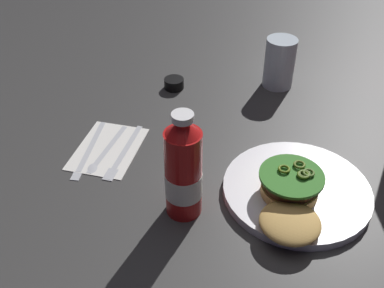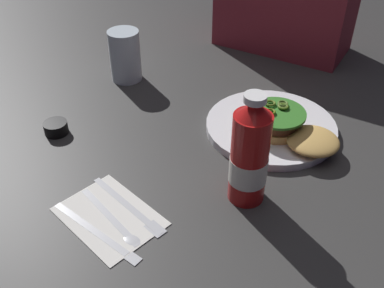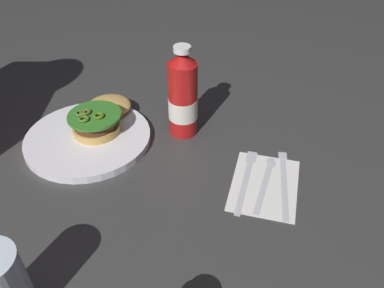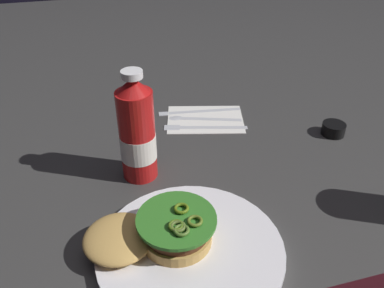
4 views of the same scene
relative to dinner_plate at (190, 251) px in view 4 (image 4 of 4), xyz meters
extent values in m
plane|color=#363634|center=(-0.14, -0.14, -0.01)|extent=(3.00, 3.00, 0.00)
cylinder|color=white|center=(0.00, 0.00, 0.00)|extent=(0.28, 0.28, 0.02)
cylinder|color=tan|center=(0.02, -0.02, 0.02)|extent=(0.11, 0.11, 0.02)
cylinder|color=#512D19|center=(0.02, -0.02, 0.03)|extent=(0.10, 0.10, 0.02)
cylinder|color=red|center=(0.02, -0.02, 0.05)|extent=(0.09, 0.09, 0.01)
cylinder|color=#317424|center=(0.02, -0.02, 0.05)|extent=(0.12, 0.12, 0.01)
torus|color=#4D6F28|center=(0.02, 0.01, 0.06)|extent=(0.02, 0.02, 0.01)
torus|color=#577020|center=(-0.01, 0.00, 0.06)|extent=(0.02, 0.02, 0.01)
torus|color=#4E6326|center=(0.02, 0.00, 0.06)|extent=(0.02, 0.02, 0.01)
torus|color=#4B701A|center=(0.02, 0.00, 0.06)|extent=(0.02, 0.02, 0.01)
torus|color=#527014|center=(0.01, -0.03, 0.06)|extent=(0.02, 0.02, 0.01)
ellipsoid|color=tan|center=(0.10, -0.03, 0.02)|extent=(0.11, 0.11, 0.03)
cylinder|color=red|center=(0.04, -0.22, 0.08)|extent=(0.07, 0.07, 0.18)
cone|color=red|center=(0.04, -0.22, 0.18)|extent=(0.06, 0.06, 0.03)
cylinder|color=white|center=(0.04, -0.22, 0.20)|extent=(0.04, 0.04, 0.01)
cylinder|color=white|center=(0.04, -0.22, 0.06)|extent=(0.07, 0.07, 0.05)
cylinder|color=black|center=(-0.40, -0.25, 0.00)|extent=(0.05, 0.05, 0.03)
cube|color=white|center=(-0.14, -0.38, -0.01)|extent=(0.20, 0.17, 0.00)
cube|color=silver|center=(-0.15, -0.42, 0.00)|extent=(0.18, 0.04, 0.00)
cube|color=silver|center=(-0.08, -0.43, 0.00)|extent=(0.08, 0.03, 0.00)
cube|color=silver|center=(-0.14, -0.38, 0.00)|extent=(0.17, 0.07, 0.00)
ellipsoid|color=silver|center=(-0.07, -0.40, 0.00)|extent=(0.04, 0.03, 0.00)
cube|color=silver|center=(-0.13, -0.34, 0.00)|extent=(0.18, 0.06, 0.00)
cube|color=silver|center=(-0.06, -0.37, 0.00)|extent=(0.04, 0.03, 0.00)
camera|label=1|loc=(0.63, -0.20, 0.61)|focal=42.61mm
camera|label=2|loc=(0.25, -0.77, 0.56)|focal=41.58mm
camera|label=3|loc=(-0.71, -0.24, 0.54)|focal=36.89mm
camera|label=4|loc=(0.11, 0.39, 0.46)|focal=37.01mm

